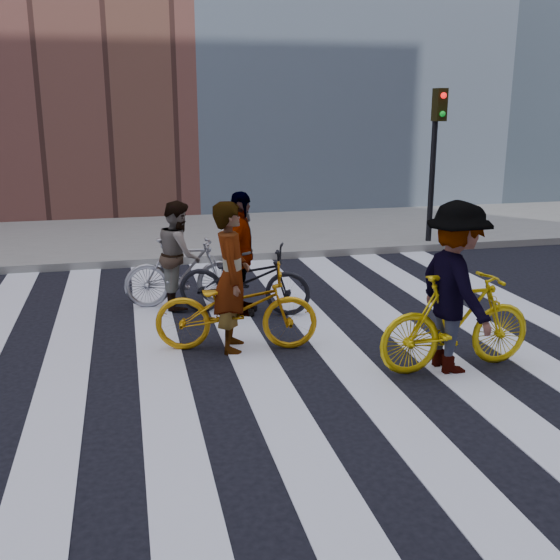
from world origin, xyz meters
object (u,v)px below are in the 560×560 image
object	(u,v)px
bike_yellow_left	(236,308)
bike_silver_mid	(183,272)
rider_left	(232,277)
rider_right	(455,288)
traffic_signal	(436,141)
rider_mid	(179,254)
bike_yellow_right	(457,322)
bike_dark_rear	(244,280)
rider_rear	(240,254)

from	to	relation	value
bike_yellow_left	bike_silver_mid	size ratio (longest dim) A/B	1.14
rider_left	bike_yellow_left	bearing A→B (deg)	-78.96
rider_left	rider_right	world-z (taller)	rider_right
traffic_signal	rider_mid	bearing A→B (deg)	-151.75
bike_yellow_right	rider_left	world-z (taller)	rider_left
bike_dark_rear	rider_mid	distance (m)	1.10
rider_mid	rider_rear	size ratio (longest dim) A/B	0.90
rider_right	rider_rear	distance (m)	3.33
rider_mid	rider_right	size ratio (longest dim) A/B	0.82
rider_rear	rider_right	bearing A→B (deg)	-122.19
bike_yellow_left	rider_right	distance (m)	2.66
bike_silver_mid	rider_rear	bearing A→B (deg)	-123.69
bike_yellow_left	rider_right	xyz separation A→B (m)	(2.31, -1.24, 0.46)
bike_silver_mid	bike_dark_rear	size ratio (longest dim) A/B	0.91
rider_right	bike_yellow_right	bearing A→B (deg)	-93.07
bike_dark_rear	rider_left	world-z (taller)	rider_left
bike_yellow_right	bike_silver_mid	bearing A→B (deg)	38.19
bike_yellow_left	traffic_signal	bearing A→B (deg)	-34.33
traffic_signal	rider_mid	size ratio (longest dim) A/B	2.05
bike_silver_mid	rider_right	xyz separation A→B (m)	(2.79, -3.24, 0.45)
bike_yellow_right	bike_dark_rear	bearing A→B (deg)	33.97
rider_mid	bike_yellow_left	bearing A→B (deg)	-162.42
bike_yellow_left	rider_left	distance (m)	0.41
bike_dark_rear	rider_left	distance (m)	1.54
rider_mid	rider_rear	xyz separation A→B (m)	(0.84, -0.58, 0.09)
bike_yellow_right	rider_right	distance (m)	0.41
rider_mid	traffic_signal	bearing A→B (deg)	-58.94
bike_yellow_left	rider_rear	xyz separation A→B (m)	(0.31, 1.42, 0.37)
bike_yellow_right	rider_left	distance (m)	2.74
bike_silver_mid	bike_dark_rear	bearing A→B (deg)	-122.02
bike_silver_mid	rider_left	world-z (taller)	rider_left
bike_silver_mid	bike_dark_rear	world-z (taller)	bike_silver_mid
traffic_signal	bike_yellow_left	size ratio (longest dim) A/B	1.64
traffic_signal	rider_left	size ratio (longest dim) A/B	1.77
bike_yellow_right	rider_left	size ratio (longest dim) A/B	1.02
bike_yellow_left	rider_left	xyz separation A→B (m)	(-0.05, 0.00, 0.41)
bike_yellow_left	rider_left	bearing A→B (deg)	101.04
bike_silver_mid	bike_yellow_left	bearing A→B (deg)	-163.77
bike_dark_rear	rider_rear	size ratio (longest dim) A/B	1.08
traffic_signal	bike_yellow_left	world-z (taller)	traffic_signal
bike_yellow_left	rider_rear	size ratio (longest dim) A/B	1.12
bike_silver_mid	rider_mid	bearing A→B (deg)	92.81
bike_yellow_left	rider_mid	bearing A→B (deg)	25.81
bike_dark_rear	rider_rear	distance (m)	0.40
traffic_signal	bike_dark_rear	xyz separation A→B (m)	(-4.72, -3.60, -1.77)
bike_silver_mid	rider_rear	size ratio (longest dim) A/B	0.98
bike_yellow_left	rider_rear	distance (m)	1.50
bike_silver_mid	rider_mid	distance (m)	0.28
rider_right	bike_yellow_left	bearing A→B (deg)	58.80
traffic_signal	rider_mid	distance (m)	6.53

